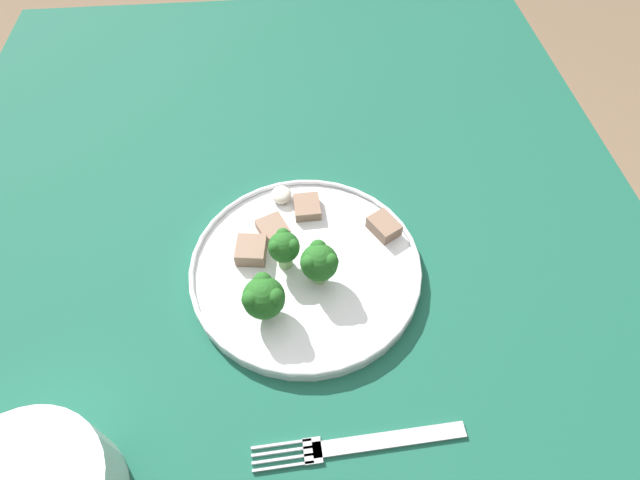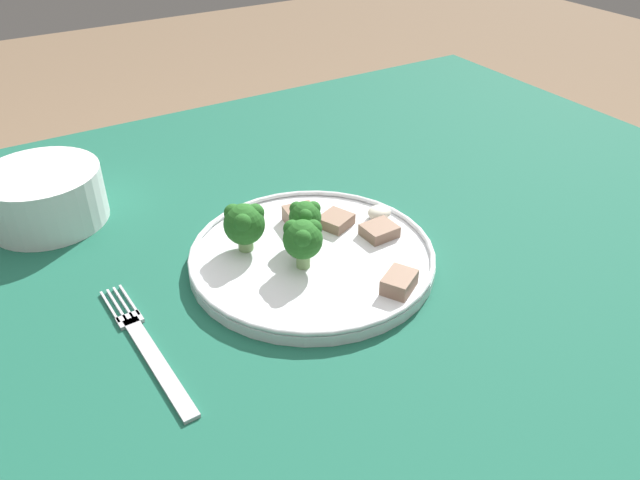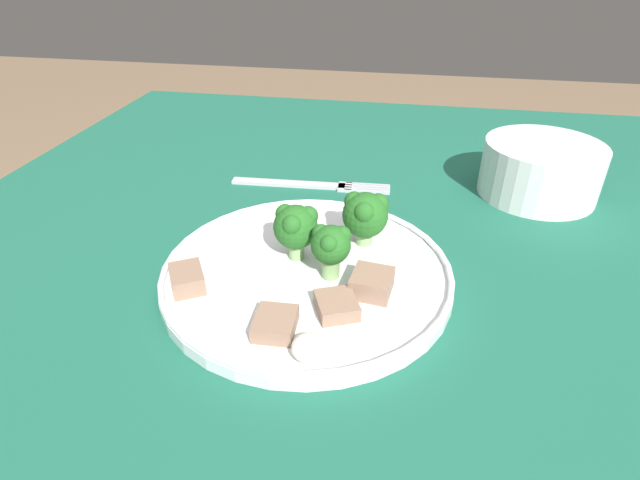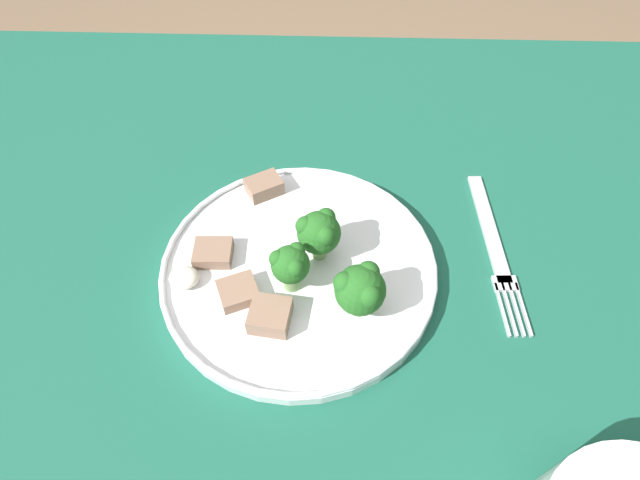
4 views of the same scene
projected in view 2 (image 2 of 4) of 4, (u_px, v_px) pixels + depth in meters
table at (322, 310)px, 0.78m from camera, size 1.24×0.95×0.74m
dinner_plate at (312, 256)px, 0.69m from camera, size 0.27×0.27×0.02m
fork at (147, 347)px, 0.58m from camera, size 0.03×0.21×0.00m
cream_bowl at (45, 198)px, 0.76m from camera, size 0.14×0.14×0.07m
broccoli_floret_near_rim_left at (244, 223)px, 0.68m from camera, size 0.05×0.05×0.06m
broccoli_floret_center_left at (305, 218)px, 0.69m from camera, size 0.04×0.04×0.05m
broccoli_floret_back_left at (303, 239)px, 0.65m from camera, size 0.04×0.04×0.06m
meat_slice_front_slice at (336, 221)px, 0.74m from camera, size 0.05×0.04×0.01m
meat_slice_middle_slice at (379, 231)px, 0.72m from camera, size 0.04×0.03×0.01m
meat_slice_rear_slice at (301, 216)px, 0.74m from camera, size 0.04×0.04×0.02m
meat_slice_edge_slice at (399, 282)px, 0.64m from camera, size 0.05×0.04×0.02m
sauce_dollop at (380, 213)px, 0.75m from camera, size 0.03×0.03×0.02m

